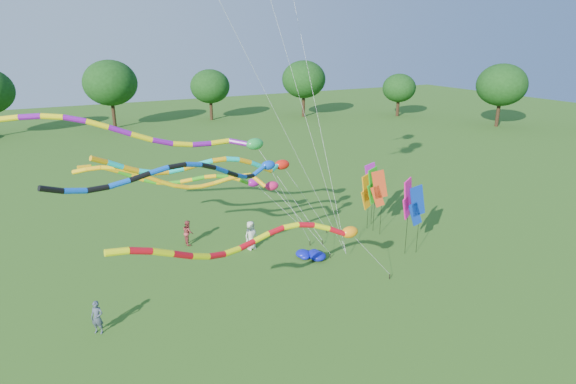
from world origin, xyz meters
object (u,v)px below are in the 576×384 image
blue_nylon_heap (314,255)px  person_b (97,317)px  person_c (188,232)px  tube_kite_orange (204,180)px  tube_kite_red (275,239)px  person_a (251,235)px

blue_nylon_heap → person_b: 12.26m
blue_nylon_heap → person_c: bearing=137.5°
tube_kite_orange → person_b: size_ratio=8.28×
tube_kite_orange → blue_nylon_heap: tube_kite_orange is taller
tube_kite_orange → person_c: tube_kite_orange is taller
tube_kite_red → person_a: 8.70m
blue_nylon_heap → person_a: size_ratio=1.02×
blue_nylon_heap → person_b: size_ratio=1.19×
tube_kite_orange → person_b: (-6.14, -3.28, -4.47)m
person_a → person_c: 4.00m
tube_kite_red → person_c: tube_kite_red is taller
person_a → person_b: bearing=-168.2°
person_c → tube_kite_red: bearing=-173.0°
tube_kite_red → blue_nylon_heap: size_ratio=7.62×
person_a → person_b: 10.59m
tube_kite_red → tube_kite_orange: bearing=93.2°
person_b → tube_kite_red: bearing=14.3°
person_a → person_c: size_ratio=1.14×
tube_kite_orange → blue_nylon_heap: (5.95, -1.32, -5.04)m
person_c → tube_kite_orange: bearing=-179.6°
blue_nylon_heap → person_c: person_c is taller
person_a → person_b: (-9.39, -4.91, -0.12)m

